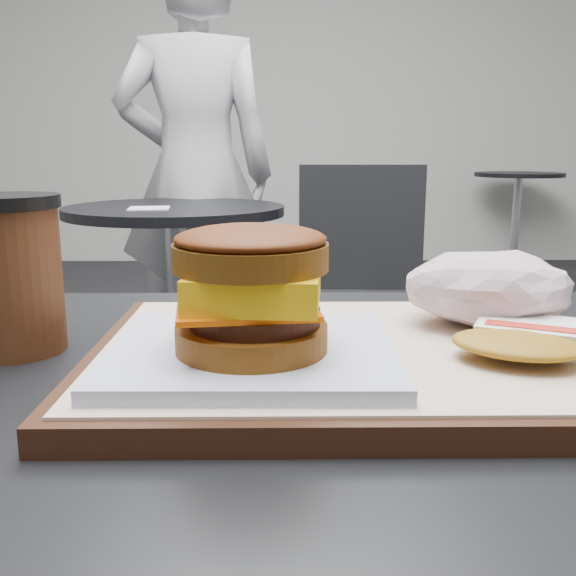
# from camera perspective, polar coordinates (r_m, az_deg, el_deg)

# --- Properties ---
(serving_tray) EXTENTS (0.38, 0.28, 0.02)m
(serving_tray) POSITION_cam_1_polar(r_m,az_deg,el_deg) (0.48, 5.79, -6.09)
(serving_tray) COLOR black
(serving_tray) RESTS_ON customer_table
(breakfast_sandwich) EXTENTS (0.19, 0.17, 0.09)m
(breakfast_sandwich) POSITION_cam_1_polar(r_m,az_deg,el_deg) (0.42, -3.20, -1.54)
(breakfast_sandwich) COLOR white
(breakfast_sandwich) RESTS_ON serving_tray
(hash_brown) EXTENTS (0.13, 0.12, 0.02)m
(hash_brown) POSITION_cam_1_polar(r_m,az_deg,el_deg) (0.48, 20.86, -4.30)
(hash_brown) COLOR white
(hash_brown) RESTS_ON serving_tray
(crumpled_wrapper) EXTENTS (0.13, 0.11, 0.06)m
(crumpled_wrapper) POSITION_cam_1_polar(r_m,az_deg,el_deg) (0.54, 17.43, -0.01)
(crumpled_wrapper) COLOR silver
(crumpled_wrapper) RESTS_ON serving_tray
(coffee_cup) EXTENTS (0.09, 0.09, 0.12)m
(coffee_cup) POSITION_cam_1_polar(r_m,az_deg,el_deg) (0.55, -23.52, 1.15)
(coffee_cup) COLOR #432110
(coffee_cup) RESTS_ON customer_table
(neighbor_table) EXTENTS (0.70, 0.70, 0.75)m
(neighbor_table) POSITION_cam_1_polar(r_m,az_deg,el_deg) (2.12, -9.84, 1.82)
(neighbor_table) COLOR black
(neighbor_table) RESTS_ON ground
(napkin) EXTENTS (0.13, 0.13, 0.00)m
(napkin) POSITION_cam_1_polar(r_m,az_deg,el_deg) (2.00, -12.25, 6.94)
(napkin) COLOR white
(napkin) RESTS_ON neighbor_table
(neighbor_chair) EXTENTS (0.61, 0.44, 0.88)m
(neighbor_chair) POSITION_cam_1_polar(r_m,az_deg,el_deg) (2.10, 3.09, 0.75)
(neighbor_chair) COLOR #9E9EA3
(neighbor_chair) RESTS_ON ground
(patron) EXTENTS (0.64, 0.45, 1.67)m
(patron) POSITION_cam_1_polar(r_m,az_deg,el_deg) (2.51, -8.18, 9.97)
(patron) COLOR #B8B8BC
(patron) RESTS_ON ground
(bg_table_far) EXTENTS (0.66, 0.66, 0.75)m
(bg_table_far) POSITION_cam_1_polar(r_m,az_deg,el_deg) (5.24, 19.71, 7.58)
(bg_table_far) COLOR black
(bg_table_far) RESTS_ON ground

